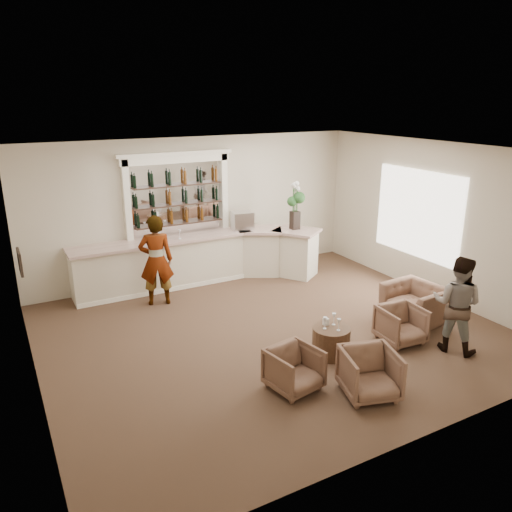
{
  "coord_description": "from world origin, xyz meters",
  "views": [
    {
      "loc": [
        -4.25,
        -7.2,
        4.19
      ],
      "look_at": [
        0.15,
        0.9,
        1.2
      ],
      "focal_mm": 35.0,
      "sensor_mm": 36.0,
      "label": 1
    }
  ],
  "objects_px": {
    "armchair_center": "(370,374)",
    "armchair_right": "(401,325)",
    "espresso_machine": "(242,221)",
    "flower_vase": "(295,202)",
    "bar_counter": "(201,259)",
    "cocktail_table": "(331,341)",
    "guest": "(457,304)",
    "armchair_left": "(294,369)",
    "armchair_far": "(415,303)",
    "sommelier": "(156,260)"
  },
  "relations": [
    {
      "from": "espresso_machine",
      "to": "flower_vase",
      "type": "bearing_deg",
      "value": -17.86
    },
    {
      "from": "armchair_left",
      "to": "bar_counter",
      "type": "bearing_deg",
      "value": 74.21
    },
    {
      "from": "cocktail_table",
      "to": "espresso_machine",
      "type": "relative_size",
      "value": 1.32
    },
    {
      "from": "guest",
      "to": "flower_vase",
      "type": "distance_m",
      "value": 4.62
    },
    {
      "from": "armchair_far",
      "to": "bar_counter",
      "type": "bearing_deg",
      "value": -148.41
    },
    {
      "from": "sommelier",
      "to": "armchair_center",
      "type": "distance_m",
      "value": 5.03
    },
    {
      "from": "guest",
      "to": "flower_vase",
      "type": "relative_size",
      "value": 1.47
    },
    {
      "from": "sommelier",
      "to": "armchair_center",
      "type": "bearing_deg",
      "value": 123.35
    },
    {
      "from": "bar_counter",
      "to": "armchair_left",
      "type": "relative_size",
      "value": 7.97
    },
    {
      "from": "espresso_machine",
      "to": "flower_vase",
      "type": "xyz_separation_m",
      "value": [
        1.11,
        -0.58,
        0.43
      ]
    },
    {
      "from": "armchair_center",
      "to": "armchair_right",
      "type": "relative_size",
      "value": 1.07
    },
    {
      "from": "cocktail_table",
      "to": "guest",
      "type": "bearing_deg",
      "value": -23.15
    },
    {
      "from": "bar_counter",
      "to": "cocktail_table",
      "type": "relative_size",
      "value": 9.06
    },
    {
      "from": "guest",
      "to": "armchair_left",
      "type": "xyz_separation_m",
      "value": [
        -3.05,
        0.27,
        -0.51
      ]
    },
    {
      "from": "guest",
      "to": "bar_counter",
      "type": "bearing_deg",
      "value": -0.83
    },
    {
      "from": "cocktail_table",
      "to": "armchair_center",
      "type": "bearing_deg",
      "value": -100.54
    },
    {
      "from": "armchair_left",
      "to": "cocktail_table",
      "type": "bearing_deg",
      "value": 17.44
    },
    {
      "from": "sommelier",
      "to": "guest",
      "type": "relative_size",
      "value": 1.13
    },
    {
      "from": "armchair_far",
      "to": "flower_vase",
      "type": "distance_m",
      "value": 3.69
    },
    {
      "from": "bar_counter",
      "to": "flower_vase",
      "type": "height_order",
      "value": "flower_vase"
    },
    {
      "from": "guest",
      "to": "armchair_center",
      "type": "distance_m",
      "value": 2.27
    },
    {
      "from": "guest",
      "to": "espresso_machine",
      "type": "height_order",
      "value": "guest"
    },
    {
      "from": "sommelier",
      "to": "armchair_right",
      "type": "bearing_deg",
      "value": 145.31
    },
    {
      "from": "armchair_center",
      "to": "flower_vase",
      "type": "height_order",
      "value": "flower_vase"
    },
    {
      "from": "cocktail_table",
      "to": "armchair_left",
      "type": "bearing_deg",
      "value": -152.73
    },
    {
      "from": "armchair_right",
      "to": "guest",
      "type": "bearing_deg",
      "value": -42.29
    },
    {
      "from": "armchair_right",
      "to": "espresso_machine",
      "type": "bearing_deg",
      "value": 105.54
    },
    {
      "from": "bar_counter",
      "to": "flower_vase",
      "type": "bearing_deg",
      "value": -13.36
    },
    {
      "from": "cocktail_table",
      "to": "armchair_far",
      "type": "height_order",
      "value": "armchair_far"
    },
    {
      "from": "cocktail_table",
      "to": "armchair_center",
      "type": "relative_size",
      "value": 0.81
    },
    {
      "from": "cocktail_table",
      "to": "armchair_center",
      "type": "height_order",
      "value": "armchair_center"
    },
    {
      "from": "armchair_center",
      "to": "flower_vase",
      "type": "bearing_deg",
      "value": 86.09
    },
    {
      "from": "flower_vase",
      "to": "armchair_far",
      "type": "bearing_deg",
      "value": -79.05
    },
    {
      "from": "armchair_far",
      "to": "espresso_machine",
      "type": "bearing_deg",
      "value": -160.87
    },
    {
      "from": "sommelier",
      "to": "flower_vase",
      "type": "xyz_separation_m",
      "value": [
        3.48,
        0.17,
        0.83
      ]
    },
    {
      "from": "sommelier",
      "to": "flower_vase",
      "type": "bearing_deg",
      "value": -162.82
    },
    {
      "from": "espresso_machine",
      "to": "flower_vase",
      "type": "height_order",
      "value": "flower_vase"
    },
    {
      "from": "bar_counter",
      "to": "espresso_machine",
      "type": "relative_size",
      "value": 11.99
    },
    {
      "from": "armchair_center",
      "to": "flower_vase",
      "type": "xyz_separation_m",
      "value": [
        1.84,
        4.9,
        1.43
      ]
    },
    {
      "from": "armchair_center",
      "to": "armchair_right",
      "type": "distance_m",
      "value": 1.89
    },
    {
      "from": "espresso_machine",
      "to": "armchair_left",
      "type": "bearing_deg",
      "value": -98.45
    },
    {
      "from": "bar_counter",
      "to": "armchair_center",
      "type": "distance_m",
      "value": 5.44
    },
    {
      "from": "cocktail_table",
      "to": "espresso_machine",
      "type": "height_order",
      "value": "espresso_machine"
    },
    {
      "from": "armchair_center",
      "to": "espresso_machine",
      "type": "relative_size",
      "value": 1.63
    },
    {
      "from": "espresso_machine",
      "to": "cocktail_table",
      "type": "bearing_deg",
      "value": -86.87
    },
    {
      "from": "bar_counter",
      "to": "guest",
      "type": "relative_size",
      "value": 3.4
    },
    {
      "from": "bar_counter",
      "to": "armchair_right",
      "type": "xyz_separation_m",
      "value": [
        1.97,
        -4.41,
        -0.24
      ]
    },
    {
      "from": "guest",
      "to": "sommelier",
      "type": "bearing_deg",
      "value": 13.63
    },
    {
      "from": "armchair_left",
      "to": "armchair_far",
      "type": "xyz_separation_m",
      "value": [
        3.36,
        0.91,
        0.02
      ]
    },
    {
      "from": "armchair_center",
      "to": "armchair_right",
      "type": "xyz_separation_m",
      "value": [
        1.6,
        1.01,
        -0.02
      ]
    }
  ]
}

